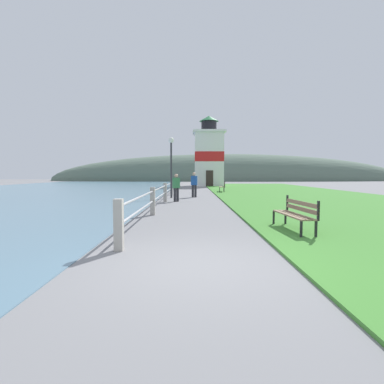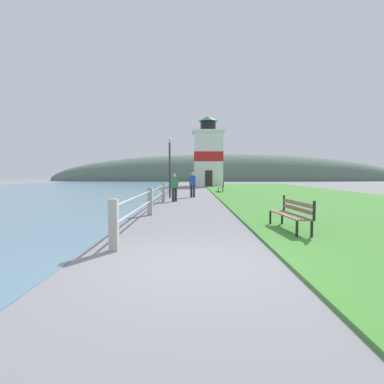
{
  "view_description": "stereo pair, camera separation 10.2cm",
  "coord_description": "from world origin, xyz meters",
  "px_view_note": "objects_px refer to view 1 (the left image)",
  "views": [
    {
      "loc": [
        -0.07,
        -5.11,
        1.59
      ],
      "look_at": [
        -0.02,
        15.95,
        0.3
      ],
      "focal_mm": 28.0,
      "sensor_mm": 36.0,
      "label": 1
    },
    {
      "loc": [
        0.03,
        -5.11,
        1.59
      ],
      "look_at": [
        -0.02,
        15.95,
        0.3
      ],
      "focal_mm": 28.0,
      "sensor_mm": 36.0,
      "label": 2
    }
  ],
  "objects_px": {
    "park_bench_midway": "(222,186)",
    "park_bench_near": "(295,212)",
    "lighthouse": "(208,156)",
    "person_by_railing": "(193,184)",
    "person_strolling": "(175,187)",
    "lamp_post": "(170,156)"
  },
  "relations": [
    {
      "from": "person_strolling",
      "to": "person_by_railing",
      "type": "height_order",
      "value": "person_by_railing"
    },
    {
      "from": "park_bench_midway",
      "to": "person_strolling",
      "type": "relative_size",
      "value": 1.14
    },
    {
      "from": "lighthouse",
      "to": "person_by_railing",
      "type": "xyz_separation_m",
      "value": [
        -2.04,
        -18.79,
        -3.03
      ]
    },
    {
      "from": "lighthouse",
      "to": "lamp_post",
      "type": "distance_m",
      "value": 19.69
    },
    {
      "from": "person_strolling",
      "to": "person_by_railing",
      "type": "distance_m",
      "value": 3.33
    },
    {
      "from": "lighthouse",
      "to": "person_by_railing",
      "type": "relative_size",
      "value": 5.35
    },
    {
      "from": "lighthouse",
      "to": "person_strolling",
      "type": "distance_m",
      "value": 22.38
    },
    {
      "from": "park_bench_near",
      "to": "person_strolling",
      "type": "height_order",
      "value": "person_strolling"
    },
    {
      "from": "park_bench_midway",
      "to": "person_strolling",
      "type": "xyz_separation_m",
      "value": [
        -3.54,
        -8.49,
        0.32
      ]
    },
    {
      "from": "person_strolling",
      "to": "lighthouse",
      "type": "bearing_deg",
      "value": -37.06
    },
    {
      "from": "park_bench_near",
      "to": "person_by_railing",
      "type": "xyz_separation_m",
      "value": [
        -2.7,
        12.07,
        0.37
      ]
    },
    {
      "from": "person_by_railing",
      "to": "park_bench_midway",
      "type": "bearing_deg",
      "value": -15.16
    },
    {
      "from": "park_bench_near",
      "to": "lamp_post",
      "type": "bearing_deg",
      "value": -74.28
    },
    {
      "from": "park_bench_midway",
      "to": "lighthouse",
      "type": "distance_m",
      "value": 13.89
    },
    {
      "from": "park_bench_midway",
      "to": "lighthouse",
      "type": "bearing_deg",
      "value": -82.85
    },
    {
      "from": "person_strolling",
      "to": "lamp_post",
      "type": "relative_size",
      "value": 0.4
    },
    {
      "from": "person_by_railing",
      "to": "lamp_post",
      "type": "height_order",
      "value": "lamp_post"
    },
    {
      "from": "park_bench_near",
      "to": "person_strolling",
      "type": "distance_m",
      "value": 9.66
    },
    {
      "from": "person_strolling",
      "to": "lamp_post",
      "type": "xyz_separation_m",
      "value": [
        -0.46,
        2.62,
        1.88
      ]
    },
    {
      "from": "lighthouse",
      "to": "person_strolling",
      "type": "bearing_deg",
      "value": -97.99
    },
    {
      "from": "park_bench_midway",
      "to": "park_bench_near",
      "type": "bearing_deg",
      "value": 95.87
    },
    {
      "from": "lighthouse",
      "to": "lamp_post",
      "type": "height_order",
      "value": "lighthouse"
    }
  ]
}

